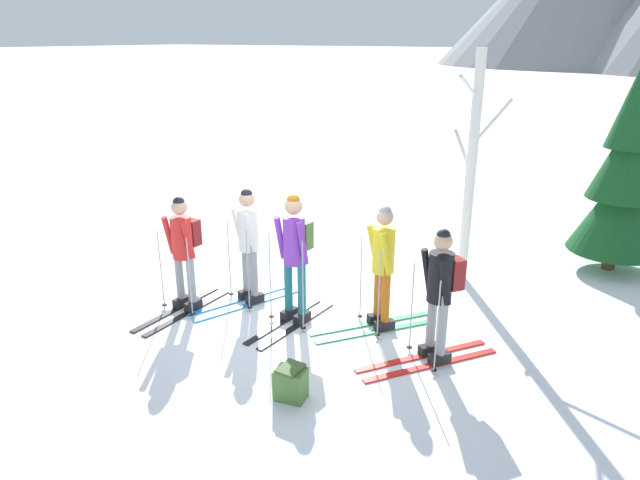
{
  "coord_description": "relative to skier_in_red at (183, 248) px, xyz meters",
  "views": [
    {
      "loc": [
        3.9,
        -5.68,
        3.62
      ],
      "look_at": [
        0.17,
        0.44,
        1.05
      ],
      "focal_mm": 31.92,
      "sensor_mm": 36.0,
      "label": 1
    }
  ],
  "objects": [
    {
      "name": "ground_plane",
      "position": [
        1.45,
        0.46,
        -0.91
      ],
      "size": [
        400.0,
        400.0,
        0.0
      ],
      "primitive_type": "plane",
      "color": "white"
    },
    {
      "name": "skier_in_yellow",
      "position": [
        2.55,
        0.9,
        -0.01
      ],
      "size": [
        1.31,
        1.54,
        1.67
      ],
      "color": "green",
      "rests_on": "ground"
    },
    {
      "name": "pine_tree_near",
      "position": [
        4.9,
        4.69,
        0.64
      ],
      "size": [
        1.4,
        1.4,
        3.39
      ],
      "color": "#51381E",
      "rests_on": "ground"
    },
    {
      "name": "birch_tree_tall",
      "position": [
        2.95,
        3.06,
        0.88
      ],
      "size": [
        0.85,
        0.88,
        3.48
      ],
      "color": "silver",
      "rests_on": "ground"
    },
    {
      "name": "skier_in_purple",
      "position": [
        1.51,
        0.48,
        0.1
      ],
      "size": [
        0.61,
        1.57,
        1.77
      ],
      "color": "black",
      "rests_on": "ground"
    },
    {
      "name": "skier_in_red",
      "position": [
        0.0,
        0.0,
        0.0
      ],
      "size": [
        0.61,
        1.61,
        1.63
      ],
      "color": "black",
      "rests_on": "ground"
    },
    {
      "name": "skier_in_white",
      "position": [
        0.61,
        0.63,
        0.0
      ],
      "size": [
        0.93,
        1.68,
        1.68
      ],
      "color": "#1E84D1",
      "rests_on": "ground"
    },
    {
      "name": "skier_in_black",
      "position": [
        3.46,
        0.52,
        0.0
      ],
      "size": [
        1.3,
        1.61,
        1.64
      ],
      "color": "red",
      "rests_on": "ground"
    },
    {
      "name": "backpack_on_snow_front",
      "position": [
        2.43,
        -1.0,
        -0.72
      ],
      "size": [
        0.36,
        0.29,
        0.38
      ],
      "color": "#4C7238",
      "rests_on": "ground"
    }
  ]
}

